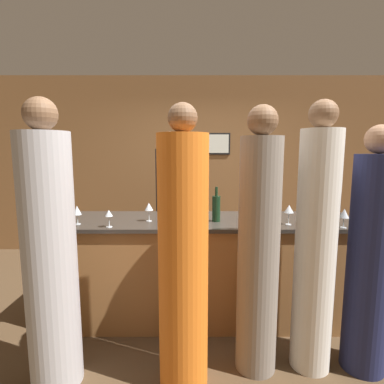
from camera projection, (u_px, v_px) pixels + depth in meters
ground_plane at (209, 315)px, 3.01m from camera, size 14.00×14.00×0.00m
back_wall at (203, 166)px, 4.85m from camera, size 8.00×0.08×2.80m
bar_counter at (210, 268)px, 2.94m from camera, size 2.83×0.77×0.99m
bartender at (171, 213)px, 3.73m from camera, size 0.37×0.37×1.87m
guest_0 at (370, 260)px, 2.18m from camera, size 0.31×0.31×1.82m
guest_1 at (258, 250)px, 2.17m from camera, size 0.30×0.30×1.95m
guest_2 at (315, 247)px, 2.19m from camera, size 0.29×0.29×1.99m
guest_3 at (183, 259)px, 2.04m from camera, size 0.34×0.34×1.95m
guest_4 at (50, 257)px, 2.03m from camera, size 0.35×0.35×1.98m
wine_bottle_0 at (328, 213)px, 2.61m from camera, size 0.08×0.08×0.29m
wine_bottle_1 at (333, 202)px, 3.10m from camera, size 0.08×0.08×0.32m
wine_bottle_2 at (216, 208)px, 2.77m from camera, size 0.08×0.08×0.32m
ice_bucket at (320, 210)px, 2.88m from camera, size 0.17×0.17×0.16m
wine_glass_0 at (77, 211)px, 2.66m from camera, size 0.08×0.08×0.17m
wine_glass_1 at (60, 212)px, 2.56m from camera, size 0.06×0.06×0.17m
wine_glass_2 at (289, 209)px, 2.64m from camera, size 0.08×0.08×0.18m
wine_glass_3 at (108, 214)px, 2.56m from camera, size 0.07×0.07×0.15m
wine_glass_4 at (251, 207)px, 2.80m from camera, size 0.06×0.06×0.18m
wine_glass_5 at (175, 208)px, 2.87m from camera, size 0.07×0.07×0.14m
wine_glass_6 at (344, 214)px, 2.53m from camera, size 0.08×0.08×0.17m
wine_glass_7 at (149, 207)px, 2.77m from camera, size 0.08×0.08×0.17m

